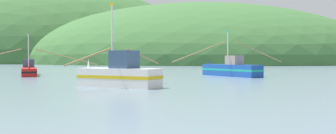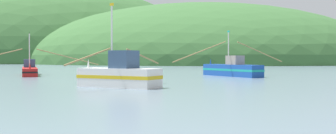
% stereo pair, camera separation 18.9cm
% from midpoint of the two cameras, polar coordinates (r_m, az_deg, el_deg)
% --- Properties ---
extents(hill_far_right, '(150.69, 120.56, 57.14)m').
position_cam_midpoint_polar(hill_far_right, '(222.53, 0.20, 0.76)').
color(hill_far_right, '#516B38').
rests_on(hill_far_right, ground).
extents(hill_mid_left, '(157.93, 126.34, 73.85)m').
position_cam_midpoint_polar(hill_mid_left, '(205.72, -17.09, 0.65)').
color(hill_mid_left, '#386633').
rests_on(hill_mid_left, ground).
extents(hill_mid_right, '(135.79, 108.64, 45.39)m').
position_cam_midpoint_polar(hill_mid_right, '(159.68, 4.43, 0.53)').
color(hill_mid_right, '#386633').
rests_on(hill_mid_right, ground).
extents(fishing_boat_red, '(15.39, 11.24, 5.40)m').
position_cam_midpoint_polar(fishing_boat_red, '(54.47, -18.65, -0.35)').
color(fishing_boat_red, red).
rests_on(fishing_boat_red, ground).
extents(fishing_boat_white, '(6.76, 10.62, 6.30)m').
position_cam_midpoint_polar(fishing_boat_white, '(30.61, -6.62, -1.08)').
color(fishing_boat_white, white).
rests_on(fishing_boat_white, ground).
extents(fishing_boat_blue, '(12.83, 9.87, 5.41)m').
position_cam_midpoint_polar(fishing_boat_blue, '(48.75, 8.98, -0.30)').
color(fishing_boat_blue, '#19479E').
rests_on(fishing_boat_blue, ground).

